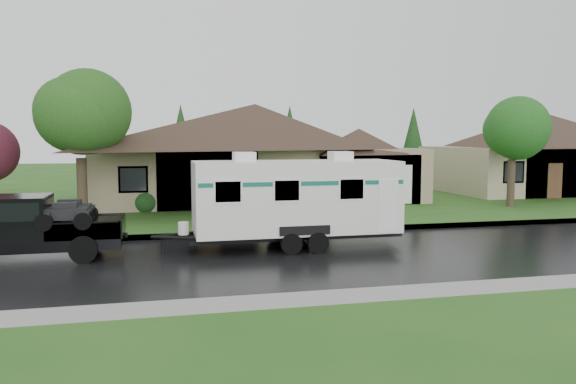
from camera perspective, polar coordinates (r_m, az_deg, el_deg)
name	(u,v)px	position (r m, az deg, el deg)	size (l,w,h in m)	color
ground	(267,246)	(19.70, -2.11, -5.46)	(140.00, 140.00, 0.00)	#26591B
road	(279,257)	(17.77, -0.87, -6.65)	(140.00, 8.00, 0.01)	black
curb	(256,233)	(21.86, -3.24, -4.17)	(140.00, 0.50, 0.15)	gray
lawn	(220,199)	(34.38, -6.89, -0.67)	(140.00, 26.00, 0.15)	#26591B
house_main	(261,141)	(33.36, -2.81, 5.23)	(19.44, 10.80, 6.90)	gray
house_neighbor	(548,144)	(42.24, 24.87, 4.42)	(15.12, 9.72, 6.45)	tan
tree_left_green	(80,119)	(25.18, -20.40, 6.94)	(3.81, 3.81, 6.31)	#382B1E
tree_right_green	(513,131)	(31.62, 21.88, 5.74)	(3.44, 3.44, 5.69)	#382B1E
shrub_row	(271,198)	(29.01, -1.75, -0.62)	(13.60, 1.00, 1.00)	#143814
pickup_truck	(18,226)	(19.18, -25.71, -3.09)	(5.94, 2.26, 1.98)	black
travel_trailer	(296,197)	(19.18, 0.82, -0.49)	(7.32, 2.57, 3.29)	silver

